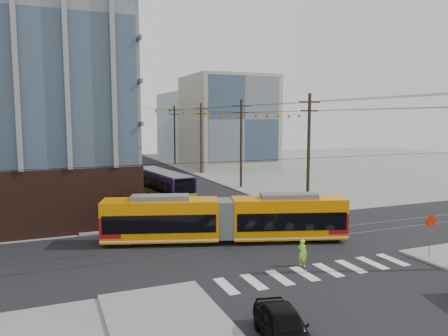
{
  "coord_description": "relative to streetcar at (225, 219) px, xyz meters",
  "views": [
    {
      "loc": [
        -14.06,
        -23.26,
        8.77
      ],
      "look_at": [
        0.05,
        11.05,
        4.49
      ],
      "focal_mm": 35.0,
      "sensor_mm": 36.0,
      "label": 1
    }
  ],
  "objects": [
    {
      "name": "stop_sign",
      "position": [
        10.34,
        -8.29,
        -0.34
      ],
      "size": [
        0.86,
        0.86,
        2.61
      ],
      "primitive_type": null,
      "rotation": [
        0.0,
        0.0,
        -0.09
      ],
      "color": "#AC1800",
      "rests_on": "ground"
    },
    {
      "name": "city_bus",
      "position": [
        -0.31,
        16.63,
        -0.0
      ],
      "size": [
        3.95,
        11.81,
        3.28
      ],
      "primitive_type": null,
      "rotation": [
        0.0,
        0.0,
        0.13
      ],
      "color": "#1E1447",
      "rests_on": "ground"
    },
    {
      "name": "jersey_barrier",
      "position": [
        10.81,
        7.61,
        -1.28
      ],
      "size": [
        1.97,
        3.71,
        0.73
      ],
      "primitive_type": "cube",
      "rotation": [
        0.0,
        0.0,
        -0.33
      ],
      "color": "slate",
      "rests_on": "ground"
    },
    {
      "name": "bg_bldg_nw_near",
      "position": [
        -14.49,
        47.4,
        7.36
      ],
      "size": [
        18.0,
        16.0,
        18.0
      ],
      "primitive_type": "cube",
      "color": "#8C99A5",
      "rests_on": "ground"
    },
    {
      "name": "parked_car_silver",
      "position": [
        -2.46,
        7.02,
        -0.86
      ],
      "size": [
        2.16,
        4.92,
        1.57
      ],
      "primitive_type": "imported",
      "rotation": [
        0.0,
        0.0,
        3.25
      ],
      "color": "#ACACAD",
      "rests_on": "ground"
    },
    {
      "name": "bg_bldg_ne_far",
      "position": [
        20.51,
        63.4,
        5.36
      ],
      "size": [
        16.0,
        16.0,
        14.0
      ],
      "primitive_type": "cube",
      "color": "#8C99A5",
      "rests_on": "ground"
    },
    {
      "name": "parked_car_white",
      "position": [
        -2.77,
        11.49,
        -0.92
      ],
      "size": [
        2.59,
        5.21,
        1.45
      ],
      "primitive_type": "imported",
      "rotation": [
        0.0,
        0.0,
        3.25
      ],
      "color": "beige",
      "rests_on": "ground"
    },
    {
      "name": "streetcar",
      "position": [
        0.0,
        0.0,
        0.0
      ],
      "size": [
        16.97,
        7.59,
        3.29
      ],
      "primitive_type": null,
      "rotation": [
        0.0,
        0.0,
        -0.32
      ],
      "color": "orange",
      "rests_on": "ground"
    },
    {
      "name": "parked_car_grey",
      "position": [
        -2.56,
        21.08,
        -1.0
      ],
      "size": [
        2.72,
        4.88,
        1.29
      ],
      "primitive_type": "imported",
      "rotation": [
        0.0,
        0.0,
        3.27
      ],
      "color": "#45454C",
      "rests_on": "ground"
    },
    {
      "name": "bg_bldg_nw_far",
      "position": [
        -11.49,
        67.4,
        8.36
      ],
      "size": [
        16.0,
        18.0,
        20.0
      ],
      "primitive_type": "cube",
      "color": "gray",
      "rests_on": "ground"
    },
    {
      "name": "utility_pole_far",
      "position": [
        11.01,
        51.4,
        3.86
      ],
      "size": [
        0.3,
        0.3,
        11.0
      ],
      "primitive_type": "cylinder",
      "color": "black",
      "rests_on": "ground"
    },
    {
      "name": "bg_bldg_ne_near",
      "position": [
        18.51,
        43.4,
        6.36
      ],
      "size": [
        14.0,
        14.0,
        16.0
      ],
      "primitive_type": "cube",
      "color": "gray",
      "rests_on": "ground"
    },
    {
      "name": "ground",
      "position": [
        2.51,
        -4.6,
        -1.64
      ],
      "size": [
        160.0,
        160.0,
        0.0
      ],
      "primitive_type": "plane",
      "color": "slate"
    },
    {
      "name": "black_sedan",
      "position": [
        -3.26,
        -13.81,
        -0.92
      ],
      "size": [
        2.55,
        4.49,
        1.44
      ],
      "primitive_type": "imported",
      "rotation": [
        0.0,
        0.0,
        -0.21
      ],
      "color": "black",
      "rests_on": "ground"
    },
    {
      "name": "pedestrian",
      "position": [
        2.29,
        -6.43,
        -0.82
      ],
      "size": [
        0.59,
        0.7,
        1.64
      ],
      "primitive_type": "imported",
      "rotation": [
        0.0,
        0.0,
        1.96
      ],
      "color": "#A0FF2C",
      "rests_on": "ground"
    }
  ]
}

